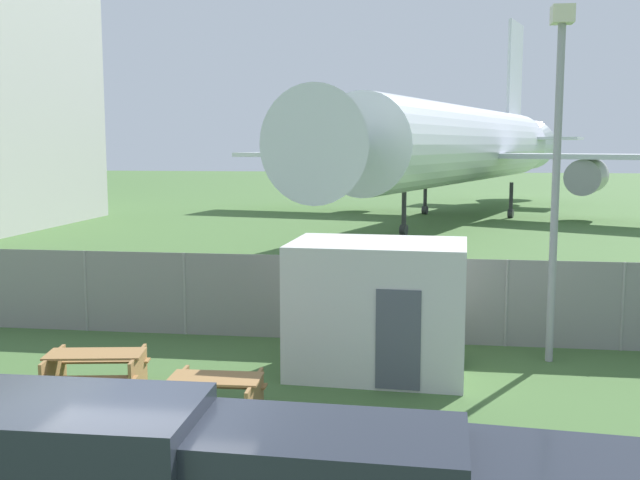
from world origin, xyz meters
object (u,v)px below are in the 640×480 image
object	(u,v)px
portable_cabin	(378,307)
picnic_bench_near_cabin	(215,394)
picnic_bench_open_grass	(96,368)
airplane	(463,145)

from	to	relation	value
portable_cabin	picnic_bench_near_cabin	bearing A→B (deg)	-125.52
portable_cabin	picnic_bench_open_grass	distance (m)	5.59
airplane	picnic_bench_near_cabin	bearing A→B (deg)	9.73
airplane	picnic_bench_near_cabin	size ratio (longest dim) A/B	25.91
portable_cabin	picnic_bench_open_grass	bearing A→B (deg)	-155.35
picnic_bench_near_cabin	picnic_bench_open_grass	size ratio (longest dim) A/B	0.80
portable_cabin	airplane	bearing A→B (deg)	87.45
picnic_bench_near_cabin	portable_cabin	bearing A→B (deg)	51.64
airplane	picnic_bench_open_grass	size ratio (longest dim) A/B	20.66
picnic_bench_open_grass	portable_cabin	bearing A→B (deg)	21.82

